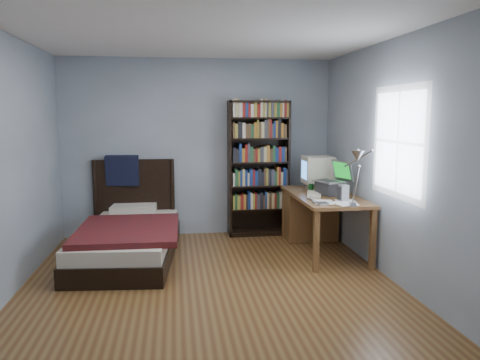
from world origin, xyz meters
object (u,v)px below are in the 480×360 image
Objects in this scene: desk_lamp at (357,162)px; keyboard at (314,194)px; bed at (129,236)px; laptop at (331,185)px; speaker at (343,193)px; desk at (313,212)px; crt_monitor at (317,170)px; soda_can at (311,188)px; bookshelf at (258,168)px.

desk_lamp is 1.55× the size of keyboard.
keyboard is 2.33m from bed.
laptop is 2.56m from bed.
speaker is at bearing -88.81° from laptop.
desk is 3.75× the size of keyboard.
desk_lamp reaches higher than bed.
soda_can is at bearing -121.60° from crt_monitor.
desk_lamp reaches higher than desk.
laptop is 1.05× the size of keyboard.
desk_lamp reaches higher than crt_monitor.
soda_can reaches higher than desk.
keyboard is at bearing -175.53° from laptop.
desk is at bearing 99.15° from laptop.
bookshelf reaches higher than desk_lamp.
bed reaches higher than soda_can.
soda_can is (0.03, 0.24, 0.04)m from keyboard.
crt_monitor is 2.59m from bed.
speaker is (0.08, -0.88, 0.41)m from desk.
speaker is (0.22, -0.41, 0.08)m from keyboard.
desk is at bearing -38.24° from bookshelf.
desk_lamp reaches higher than laptop.
crt_monitor is 0.50m from laptop.
soda_can is (-0.11, -0.24, 0.37)m from desk.
desk is at bearing 6.82° from bed.
soda_can is at bearing 99.56° from keyboard.
crt_monitor is 0.67× the size of desk_lamp.
crt_monitor is 0.99× the size of laptop.
desk is at bearing 90.60° from keyboard.
desk_lamp is 2.22m from bookshelf.
desk is 0.83× the size of bookshelf.
crt_monitor is at bearing 86.15° from keyboard.
keyboard is (-0.19, -0.50, -0.23)m from crt_monitor.
bed is at bearing -172.70° from crt_monitor.
speaker reaches higher than soda_can.
bed is (-2.36, 1.31, -1.01)m from desk_lamp.
desk is 0.63m from laptop.
desk_lamp is 2.88m from bed.
desk_lamp is at bearing -92.06° from desk.
desk_lamp is 1.44m from soda_can.
keyboard is 0.19× the size of bed.
bed is at bearing -178.67° from soda_can.
laptop is (0.07, -0.46, 0.43)m from desk.
crt_monitor reaches higher than bed.
speaker is at bearing 78.94° from desk_lamp.
desk_lamp is 3.47× the size of speaker.
crt_monitor is at bearing 7.30° from bed.
laptop is at bearing -3.85° from bed.
speaker is at bearing -73.46° from soda_can.
desk is 3.60× the size of crt_monitor.
crt_monitor reaches higher than soda_can.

